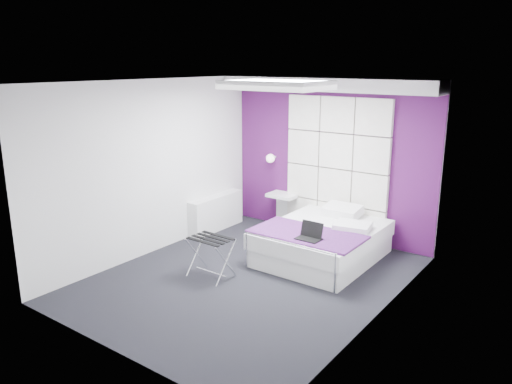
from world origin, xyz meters
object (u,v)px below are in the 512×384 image
wall_lamp (272,158)px  bed (322,241)px  luggage_rack (211,257)px  radiator (216,213)px  nightstand (283,195)px  laptop (310,235)px

wall_lamp → bed: wall_lamp is taller
luggage_rack → radiator: bearing=129.4°
nightstand → luggage_rack: 2.31m
luggage_rack → laptop: bearing=38.8°
nightstand → bed: bearing=-33.6°
laptop → nightstand: bearing=134.3°
nightstand → laptop: laptop is taller
wall_lamp → radiator: bearing=-130.1°
bed → luggage_rack: size_ratio=3.34×
wall_lamp → radiator: size_ratio=0.12×
nightstand → wall_lamp: bearing=171.7°
nightstand → laptop: 1.99m
wall_lamp → luggage_rack: bearing=-75.7°
wall_lamp → nightstand: size_ratio=0.30×
laptop → bed: bearing=103.8°
wall_lamp → bed: size_ratio=0.08×
radiator → bed: bearing=-2.6°
bed → nightstand: 1.51m
bed → nightstand: (-1.23, 0.82, 0.33)m
luggage_rack → laptop: laptop is taller
nightstand → laptop: (1.37, -1.44, -0.02)m
wall_lamp → laptop: wall_lamp is taller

